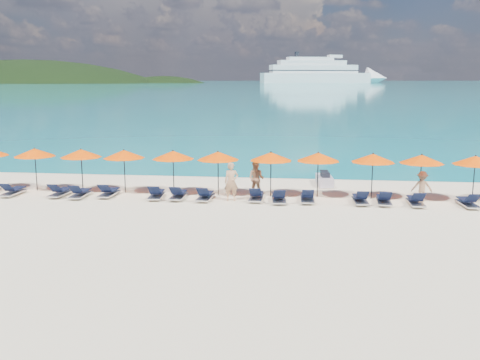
# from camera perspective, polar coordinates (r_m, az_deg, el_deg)

# --- Properties ---
(ground) EXTENTS (1400.00, 1400.00, 0.00)m
(ground) POSITION_cam_1_polar(r_m,az_deg,el_deg) (22.00, -0.91, -4.54)
(ground) COLOR beige
(sea) EXTENTS (1600.00, 1300.00, 0.01)m
(sea) POSITION_cam_1_polar(r_m,az_deg,el_deg) (681.05, 6.57, 10.31)
(sea) COLOR #1FA9B2
(sea) RESTS_ON ground
(headland_main) EXTENTS (374.00, 242.00, 126.50)m
(headland_main) POSITION_cam_1_polar(r_m,az_deg,el_deg) (639.04, -21.74, 6.17)
(headland_main) COLOR black
(headland_main) RESTS_ON ground
(headland_small) EXTENTS (162.00, 126.00, 85.50)m
(headland_small) POSITION_cam_1_polar(r_m,az_deg,el_deg) (602.17, -8.08, 6.87)
(headland_small) COLOR black
(headland_small) RESTS_ON ground
(cruise_ship) EXTENTS (141.17, 60.98, 39.13)m
(cruise_ship) POSITION_cam_1_polar(r_m,az_deg,el_deg) (594.95, 9.22, 11.15)
(cruise_ship) COLOR silver
(cruise_ship) RESTS_ON ground
(jetski) EXTENTS (0.96, 2.14, 0.74)m
(jetski) POSITION_cam_1_polar(r_m,az_deg,el_deg) (29.89, 9.01, 0.05)
(jetski) COLOR #B6B0C4
(jetski) RESTS_ON ground
(beachgoer_a) EXTENTS (0.76, 0.59, 1.86)m
(beachgoer_a) POSITION_cam_1_polar(r_m,az_deg,el_deg) (25.60, -0.92, -0.20)
(beachgoer_a) COLOR tan
(beachgoer_a) RESTS_ON ground
(beachgoer_b) EXTENTS (0.94, 0.70, 1.72)m
(beachgoer_b) POSITION_cam_1_polar(r_m,az_deg,el_deg) (26.78, 1.75, 0.14)
(beachgoer_b) COLOR tan
(beachgoer_b) RESTS_ON ground
(beachgoer_c) EXTENTS (1.01, 0.57, 1.48)m
(beachgoer_c) POSITION_cam_1_polar(r_m,az_deg,el_deg) (26.87, 18.84, -0.67)
(beachgoer_c) COLOR tan
(beachgoer_c) RESTS_ON ground
(umbrella_1) EXTENTS (2.10, 2.10, 2.28)m
(umbrella_1) POSITION_cam_1_polar(r_m,az_deg,el_deg) (29.78, -21.06, 2.76)
(umbrella_1) COLOR black
(umbrella_1) RESTS_ON ground
(umbrella_2) EXTENTS (2.10, 2.10, 2.28)m
(umbrella_2) POSITION_cam_1_polar(r_m,az_deg,el_deg) (28.69, -16.60, 2.75)
(umbrella_2) COLOR black
(umbrella_2) RESTS_ON ground
(umbrella_3) EXTENTS (2.10, 2.10, 2.28)m
(umbrella_3) POSITION_cam_1_polar(r_m,az_deg,el_deg) (27.85, -12.28, 2.72)
(umbrella_3) COLOR black
(umbrella_3) RESTS_ON ground
(umbrella_4) EXTENTS (2.10, 2.10, 2.28)m
(umbrella_4) POSITION_cam_1_polar(r_m,az_deg,el_deg) (27.12, -7.15, 2.67)
(umbrella_4) COLOR black
(umbrella_4) RESTS_ON ground
(umbrella_5) EXTENTS (2.10, 2.10, 2.28)m
(umbrella_5) POSITION_cam_1_polar(r_m,az_deg,el_deg) (26.63, -2.36, 2.60)
(umbrella_5) COLOR black
(umbrella_5) RESTS_ON ground
(umbrella_6) EXTENTS (2.10, 2.10, 2.28)m
(umbrella_6) POSITION_cam_1_polar(r_m,az_deg,el_deg) (26.42, 3.32, 2.52)
(umbrella_6) COLOR black
(umbrella_6) RESTS_ON ground
(umbrella_7) EXTENTS (2.10, 2.10, 2.28)m
(umbrella_7) POSITION_cam_1_polar(r_m,az_deg,el_deg) (26.50, 8.35, 2.45)
(umbrella_7) COLOR black
(umbrella_7) RESTS_ON ground
(umbrella_8) EXTENTS (2.10, 2.10, 2.28)m
(umbrella_8) POSITION_cam_1_polar(r_m,az_deg,el_deg) (26.65, 14.00, 2.29)
(umbrella_8) COLOR black
(umbrella_8) RESTS_ON ground
(umbrella_9) EXTENTS (2.10, 2.10, 2.28)m
(umbrella_9) POSITION_cam_1_polar(r_m,az_deg,el_deg) (26.98, 18.81, 2.13)
(umbrella_9) COLOR black
(umbrella_9) RESTS_ON ground
(umbrella_10) EXTENTS (2.10, 2.10, 2.28)m
(umbrella_10) POSITION_cam_1_polar(r_m,az_deg,el_deg) (27.51, 23.81, 1.94)
(umbrella_10) COLOR black
(umbrella_10) RESTS_ON ground
(lounger_2) EXTENTS (0.64, 1.71, 0.66)m
(lounger_2) POSITION_cam_1_polar(r_m,az_deg,el_deg) (29.22, -23.08, -1.08)
(lounger_2) COLOR silver
(lounger_2) RESTS_ON ground
(lounger_3) EXTENTS (0.72, 1.73, 0.66)m
(lounger_3) POSITION_cam_1_polar(r_m,az_deg,el_deg) (28.16, -18.61, -1.20)
(lounger_3) COLOR silver
(lounger_3) RESTS_ON ground
(lounger_4) EXTENTS (0.64, 1.71, 0.66)m
(lounger_4) POSITION_cam_1_polar(r_m,az_deg,el_deg) (27.58, -16.69, -1.33)
(lounger_4) COLOR silver
(lounger_4) RESTS_ON ground
(lounger_5) EXTENTS (0.67, 1.72, 0.66)m
(lounger_5) POSITION_cam_1_polar(r_m,az_deg,el_deg) (27.43, -13.82, -1.25)
(lounger_5) COLOR silver
(lounger_5) RESTS_ON ground
(lounger_6) EXTENTS (0.77, 1.75, 0.66)m
(lounger_6) POSITION_cam_1_polar(r_m,az_deg,el_deg) (26.51, -8.89, -1.48)
(lounger_6) COLOR silver
(lounger_6) RESTS_ON ground
(lounger_7) EXTENTS (0.63, 1.71, 0.66)m
(lounger_7) POSITION_cam_1_polar(r_m,az_deg,el_deg) (26.26, -6.58, -1.54)
(lounger_7) COLOR silver
(lounger_7) RESTS_ON ground
(lounger_8) EXTENTS (0.67, 1.72, 0.66)m
(lounger_8) POSITION_cam_1_polar(r_m,az_deg,el_deg) (25.91, -3.73, -1.66)
(lounger_8) COLOR silver
(lounger_8) RESTS_ON ground
(lounger_9) EXTENTS (0.62, 1.70, 0.66)m
(lounger_9) POSITION_cam_1_polar(r_m,az_deg,el_deg) (25.78, 1.75, -1.70)
(lounger_9) COLOR silver
(lounger_9) RESTS_ON ground
(lounger_10) EXTENTS (0.77, 1.75, 0.66)m
(lounger_10) POSITION_cam_1_polar(r_m,az_deg,el_deg) (25.44, 4.15, -1.89)
(lounger_10) COLOR silver
(lounger_10) RESTS_ON ground
(lounger_11) EXTENTS (0.66, 1.72, 0.66)m
(lounger_11) POSITION_cam_1_polar(r_m,az_deg,el_deg) (25.66, 7.20, -1.84)
(lounger_11) COLOR silver
(lounger_11) RESTS_ON ground
(lounger_12) EXTENTS (0.69, 1.73, 0.66)m
(lounger_12) POSITION_cam_1_polar(r_m,az_deg,el_deg) (25.77, 12.71, -1.97)
(lounger_12) COLOR silver
(lounger_12) RESTS_ON ground
(lounger_13) EXTENTS (0.70, 1.73, 0.66)m
(lounger_13) POSITION_cam_1_polar(r_m,az_deg,el_deg) (25.90, 15.10, -2.02)
(lounger_13) COLOR silver
(lounger_13) RESTS_ON ground
(lounger_14) EXTENTS (0.64, 1.71, 0.66)m
(lounger_14) POSITION_cam_1_polar(r_m,az_deg,el_deg) (26.08, 18.23, -2.11)
(lounger_14) COLOR silver
(lounger_14) RESTS_ON ground
(lounger_15) EXTENTS (0.75, 1.74, 0.66)m
(lounger_15) POSITION_cam_1_polar(r_m,az_deg,el_deg) (26.66, 23.15, -2.17)
(lounger_15) COLOR silver
(lounger_15) RESTS_ON ground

